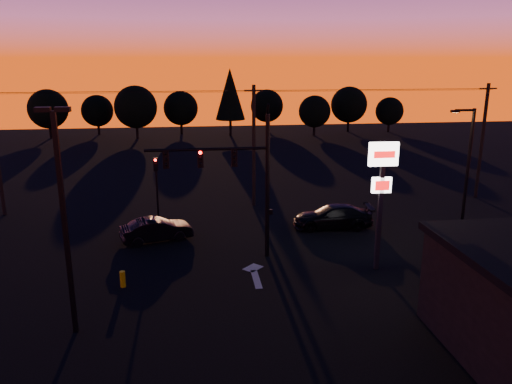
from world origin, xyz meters
TOP-DOWN VIEW (x-y plane):
  - ground at (0.00, 0.00)m, footprint 120.00×120.00m
  - lane_arrow at (0.50, 1.67)m, footprint 1.20×3.10m
  - traffic_signal_mast at (-0.10, 3.99)m, footprint 6.79×0.52m
  - secondary_signal at (-5.00, 11.49)m, footprint 0.30×0.31m
  - parking_lot_light at (-7.50, -3.00)m, footprint 1.25×0.30m
  - pylon_sign at (7.00, 1.50)m, footprint 1.50×0.28m
  - streetlight at (13.91, 5.50)m, footprint 1.55×0.35m
  - utility_pole_1 at (2.00, 14.00)m, footprint 1.40×0.26m
  - utility_pole_2 at (20.00, 14.00)m, footprint 1.40×0.26m
  - power_wires at (2.00, 14.00)m, footprint 36.00×1.22m
  - bollard at (-6.10, 0.99)m, footprint 0.27×0.27m
  - tree_0 at (-22.00, 50.00)m, footprint 5.36×5.36m
  - tree_1 at (-16.00, 53.00)m, footprint 4.54×4.54m
  - tree_2 at (-10.00, 48.00)m, footprint 5.77×5.78m
  - tree_3 at (-4.00, 52.00)m, footprint 4.95×4.95m
  - tree_4 at (3.00, 49.00)m, footprint 4.18×4.18m
  - tree_5 at (9.00, 54.00)m, footprint 4.95×4.95m
  - tree_6 at (15.00, 48.00)m, footprint 4.54×4.54m
  - tree_7 at (21.00, 51.00)m, footprint 5.36×5.36m
  - tree_8 at (27.00, 50.00)m, footprint 4.12×4.12m
  - car_mid at (-4.84, 7.27)m, footprint 4.56×2.71m
  - car_right at (6.52, 8.28)m, footprint 5.34×2.48m
  - suv_parked at (11.50, -1.57)m, footprint 2.72×4.89m

SIDE VIEW (x-z plane):
  - ground at x=0.00m, z-range 0.00..0.00m
  - lane_arrow at x=0.50m, z-range 0.00..0.01m
  - bollard at x=-6.10m, z-range 0.00..0.81m
  - suv_parked at x=11.50m, z-range 0.00..1.30m
  - car_mid at x=-4.84m, z-range 0.00..1.42m
  - car_right at x=6.52m, z-range 0.00..1.51m
  - secondary_signal at x=-5.00m, z-range 0.69..5.04m
  - tree_8 at x=27.00m, z-range 0.53..5.71m
  - tree_1 at x=-16.00m, z-range 0.58..6.29m
  - tree_6 at x=15.00m, z-range 0.58..6.29m
  - tree_3 at x=-4.00m, z-range 0.63..6.86m
  - tree_5 at x=9.00m, z-range 0.63..6.86m
  - tree_0 at x=-22.00m, z-range 0.69..7.43m
  - tree_7 at x=21.00m, z-range 0.69..7.43m
  - tree_2 at x=-10.00m, z-range 0.74..8.00m
  - streetlight at x=13.91m, z-range 0.42..8.42m
  - utility_pole_1 at x=2.00m, z-range 0.09..9.09m
  - utility_pole_2 at x=20.00m, z-range 0.09..9.09m
  - pylon_sign at x=7.00m, z-range 1.51..8.31m
  - traffic_signal_mast at x=-0.10m, z-range 0.65..9.23m
  - parking_lot_light at x=-7.50m, z-range 0.70..9.84m
  - tree_4 at x=3.00m, z-range 1.18..10.68m
  - power_wires at x=2.00m, z-range 8.53..8.60m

